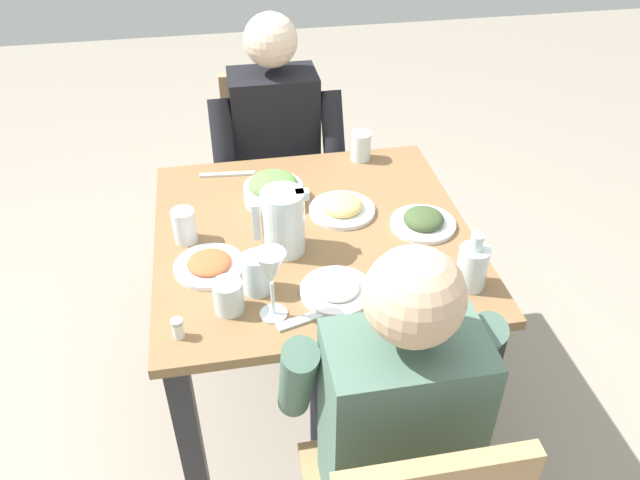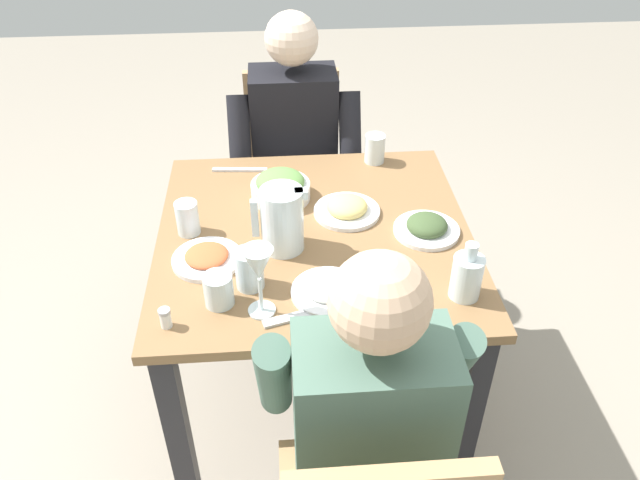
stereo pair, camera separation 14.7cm
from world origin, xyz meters
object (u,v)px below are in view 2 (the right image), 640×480
(plate_yoghurt, at_px, (328,290))
(plate_fries, at_px, (347,208))
(salad_bowl, at_px, (280,187))
(wine_glass, at_px, (259,268))
(diner_far, at_px, (363,415))
(chair_near, at_px, (294,168))
(water_glass_far_left, at_px, (249,269))
(water_pitcher, at_px, (282,219))
(salt_shaker, at_px, (165,318))
(dining_table, at_px, (315,265))
(oil_carafe, at_px, (466,278))
(water_glass_by_pitcher, at_px, (375,149))
(water_glass_near_left, at_px, (187,218))
(plate_rice_curry, at_px, (207,257))
(plate_dolmas, at_px, (427,227))
(diner_near, at_px, (296,162))
(water_glass_far_right, at_px, (219,290))

(plate_yoghurt, bearing_deg, plate_fries, -103.84)
(salad_bowl, xyz_separation_m, wine_glass, (0.06, 0.52, 0.10))
(diner_far, height_order, plate_yoghurt, diner_far)
(chair_near, distance_m, salad_bowl, 0.67)
(wine_glass, bearing_deg, water_glass_far_left, -73.89)
(water_pitcher, relative_size, salt_shaker, 3.52)
(dining_table, bearing_deg, oil_carafe, 140.22)
(diner_far, xyz_separation_m, salad_bowl, (0.16, -0.78, 0.14))
(water_glass_far_left, bearing_deg, diner_far, 125.15)
(plate_yoghurt, height_order, water_glass_by_pitcher, water_glass_by_pitcher)
(plate_fries, bearing_deg, dining_table, 40.34)
(water_glass_near_left, relative_size, water_glass_by_pitcher, 1.03)
(diner_far, relative_size, plate_fries, 5.83)
(plate_rice_curry, xyz_separation_m, plate_fries, (-0.41, -0.20, 0.00))
(diner_far, height_order, water_pitcher, diner_far)
(plate_fries, distance_m, plate_dolmas, 0.25)
(water_glass_by_pitcher, height_order, oil_carafe, oil_carafe)
(plate_yoghurt, bearing_deg, water_glass_by_pitcher, -108.05)
(plate_rice_curry, bearing_deg, water_glass_by_pitcher, -136.54)
(diner_near, distance_m, salt_shaker, 1.02)
(plate_fries, bearing_deg, salt_shaker, 42.39)
(water_glass_far_right, bearing_deg, water_glass_far_left, -141.20)
(plate_dolmas, height_order, water_glass_by_pitcher, water_glass_by_pitcher)
(salad_bowl, bearing_deg, plate_yoghurt, 103.28)
(diner_far, height_order, salt_shaker, diner_far)
(water_glass_by_pitcher, xyz_separation_m, salt_shaker, (0.62, 0.76, -0.02))
(plate_rice_curry, height_order, water_glass_by_pitcher, water_glass_by_pitcher)
(chair_near, relative_size, plate_fries, 4.38)
(diner_near, relative_size, plate_fries, 5.83)
(dining_table, xyz_separation_m, plate_yoghurt, (-0.02, 0.27, 0.14))
(salad_bowl, relative_size, plate_dolmas, 0.96)
(water_glass_near_left, height_order, water_glass_by_pitcher, water_glass_near_left)
(water_pitcher, bearing_deg, diner_far, 107.49)
(plate_yoghurt, xyz_separation_m, water_glass_far_left, (0.20, -0.05, 0.04))
(dining_table, bearing_deg, water_glass_by_pitcher, -120.50)
(diner_near, bearing_deg, plate_fries, 105.32)
(water_glass_far_left, bearing_deg, wine_glass, 106.11)
(plate_yoghurt, distance_m, water_glass_far_left, 0.21)
(dining_table, bearing_deg, water_glass_far_right, 47.57)
(diner_near, distance_m, water_glass_far_right, 0.92)
(water_pitcher, bearing_deg, plate_fries, -142.43)
(oil_carafe, bearing_deg, plate_fries, -56.52)
(plate_fries, height_order, plate_yoghurt, plate_fries)
(dining_table, bearing_deg, plate_dolmas, 175.57)
(water_glass_far_left, xyz_separation_m, oil_carafe, (-0.55, 0.08, 0.00))
(water_glass_far_right, bearing_deg, plate_dolmas, -156.11)
(plate_fries, bearing_deg, water_pitcher, 37.57)
(water_glass_near_left, xyz_separation_m, water_glass_by_pitcher, (-0.60, -0.37, -0.00))
(plate_dolmas, distance_m, water_glass_by_pitcher, 0.44)
(salad_bowl, xyz_separation_m, plate_rice_curry, (0.21, 0.30, -0.03))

